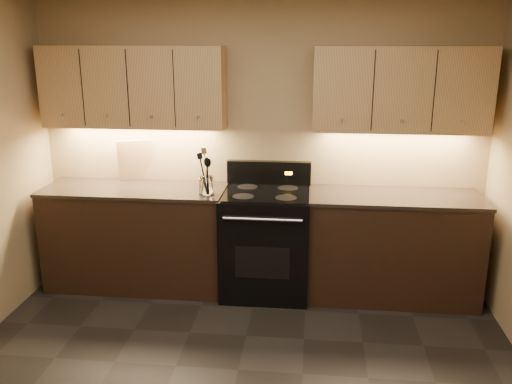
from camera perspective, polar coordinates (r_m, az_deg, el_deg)
wall_back at (r=4.90m, az=0.49°, el=5.22°), size 4.00×0.04×2.60m
counter_left at (r=5.07m, az=-12.38°, el=-4.60°), size 1.62×0.62×0.93m
counter_right at (r=4.87m, az=14.12°, el=-5.58°), size 1.46×0.62×0.93m
stove at (r=4.82m, az=1.05°, el=-5.17°), size 0.76×0.68×1.14m
upper_cab_left at (r=4.91m, az=-12.78°, el=10.75°), size 1.60×0.30×0.70m
upper_cab_right at (r=4.71m, az=15.01°, el=10.38°), size 1.44×0.30×0.70m
outlet_plate at (r=5.22m, az=-13.91°, el=3.40°), size 0.08×0.01×0.12m
utensil_crock at (r=4.61m, az=-5.25°, el=0.64°), size 0.15×0.15×0.16m
cutting_board at (r=5.14m, az=-12.65°, el=3.30°), size 0.32×0.19×0.39m
wooden_spoon at (r=4.60m, az=-5.68°, el=1.69°), size 0.11×0.10×0.30m
black_spoon at (r=4.60m, az=-5.19°, el=2.07°), size 0.10×0.18×0.34m
black_turner at (r=4.55m, az=-5.21°, el=2.02°), size 0.18×0.18×0.37m
steel_spatula at (r=4.59m, az=-4.81°, el=2.39°), size 0.16×0.12×0.40m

